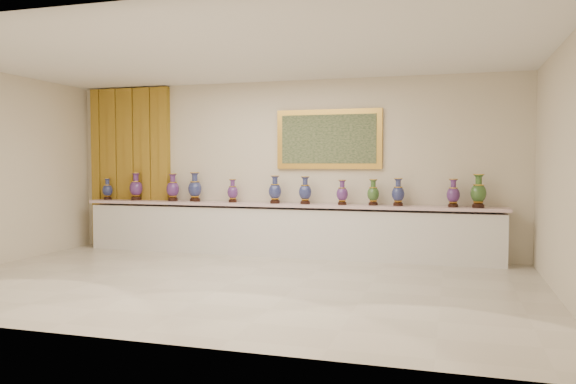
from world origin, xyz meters
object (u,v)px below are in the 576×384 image
vase_0 (108,190)px  vase_2 (173,189)px  vase_1 (136,188)px  counter (282,230)px

vase_0 → vase_2: size_ratio=0.81×
vase_0 → vase_1: 0.61m
counter → vase_1: vase_1 is taller
counter → vase_2: (-2.07, 0.02, 0.69)m
counter → vase_0: (-3.43, 0.02, 0.64)m
counter → vase_0: bearing=179.7°
counter → vase_2: size_ratio=14.67×
vase_0 → vase_2: bearing=0.2°
vase_1 → vase_2: bearing=0.7°
vase_2 → counter: bearing=-0.6°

